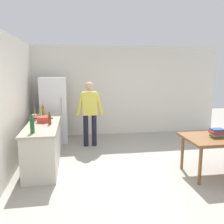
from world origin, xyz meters
name	(u,v)px	position (x,y,z in m)	size (l,w,h in m)	color
ground_plane	(145,172)	(0.00, 0.00, 0.00)	(14.00, 14.00, 0.00)	#9E998E
wall_back	(118,91)	(0.00, 3.00, 1.35)	(6.40, 0.12, 2.70)	silver
wall_left	(4,107)	(-2.60, 0.20, 1.35)	(0.12, 5.60, 2.70)	silver
kitchen_counter	(44,143)	(-2.00, 0.80, 0.45)	(0.64, 2.20, 0.90)	beige
refrigerator	(54,110)	(-1.90, 2.40, 0.90)	(0.70, 0.67, 1.80)	white
person	(90,110)	(-0.95, 1.85, 0.98)	(0.70, 0.22, 1.70)	#1E1E2D
dining_table	(221,141)	(1.40, -0.30, 0.67)	(1.40, 0.90, 0.75)	brown
cooking_pot	(44,119)	(-2.00, 0.86, 0.96)	(0.40, 0.28, 0.12)	red
utensil_jar	(34,117)	(-2.22, 1.05, 0.98)	(0.11, 0.11, 0.32)	tan
bottle_oil_amber	(43,111)	(-2.10, 1.65, 1.02)	(0.06, 0.06, 0.28)	#996619
bottle_wine_green	(32,125)	(-2.09, -0.02, 1.05)	(0.08, 0.08, 0.34)	#1E5123
bottle_vinegar_tall	(40,113)	(-2.12, 1.27, 1.04)	(0.06, 0.06, 0.32)	gray
bottle_beer_brown	(50,119)	(-1.85, 0.60, 1.01)	(0.06, 0.06, 0.26)	#5B3314
book_stack	(217,133)	(1.31, -0.31, 0.83)	(0.28, 0.20, 0.16)	#387A47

